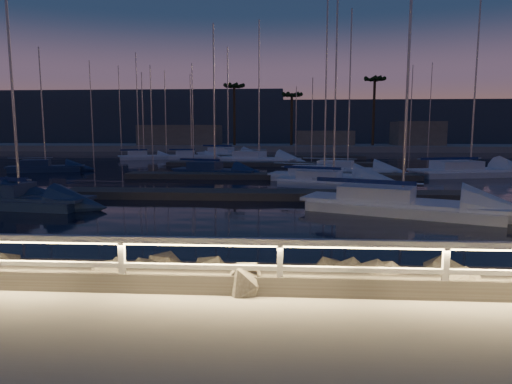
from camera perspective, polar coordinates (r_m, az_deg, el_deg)
ground at (r=8.82m, az=-3.67°, el=-12.45°), size 400.00×400.00×0.00m
harbor_water at (r=39.65m, az=2.17°, el=1.95°), size 400.00×440.00×0.60m
guard_rail at (r=8.60m, az=-4.17°, el=-7.59°), size 44.11×0.12×1.06m
riprap at (r=10.26m, az=-0.32°, el=-10.78°), size 40.05×2.82×1.34m
floating_docks at (r=40.87m, az=2.23°, el=2.93°), size 22.00×36.00×0.40m
far_shore at (r=82.31m, az=2.94°, el=5.84°), size 160.00×14.00×5.20m
palm_left at (r=81.03m, az=-2.75°, el=12.78°), size 3.00×3.00×11.20m
palm_center at (r=81.42m, az=4.50°, el=11.79°), size 3.00×3.00×9.70m
palm_right at (r=81.97m, az=14.62°, el=13.11°), size 3.00×3.00×12.20m
distant_hills at (r=143.79m, az=-5.58°, el=8.41°), size 230.00×37.50×18.00m
sailboat_a at (r=24.37m, az=-27.76°, el=-0.72°), size 7.11×2.99×11.81m
sailboat_c at (r=29.47m, az=9.28°, el=1.35°), size 7.61×4.49×12.50m
sailboat_d at (r=21.13m, az=17.17°, el=-1.34°), size 8.98×5.65×14.78m
sailboat_e at (r=44.23m, az=-25.00°, el=2.84°), size 6.50×3.63×10.75m
sailboat_g at (r=38.37m, az=11.05°, el=2.80°), size 8.10×4.29×13.24m
sailboat_h at (r=33.00m, az=8.15°, el=2.05°), size 8.15×4.48×13.29m
sailboat_i at (r=58.33m, az=-13.98°, el=4.35°), size 6.39×4.04×10.67m
sailboat_j at (r=36.84m, az=-5.43°, el=2.70°), size 7.23×4.04×11.90m
sailboat_k at (r=51.01m, az=0.11°, el=4.19°), size 9.40×5.89×15.53m
sailboat_l at (r=39.64m, az=24.86°, el=2.43°), size 9.85×5.06×16.05m
sailboat_m at (r=58.13m, az=-8.22°, el=4.49°), size 6.35×2.58×10.57m
sailboat_n at (r=62.16m, az=-3.69°, el=4.82°), size 8.87×5.15×14.62m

